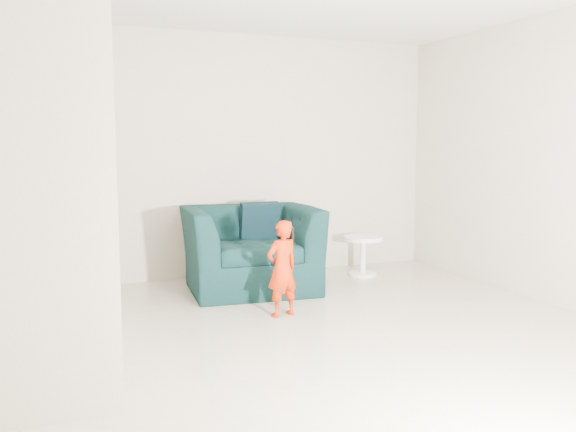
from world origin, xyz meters
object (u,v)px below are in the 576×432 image
object	(u,v)px
side_table	(363,249)
toddler	(282,268)
armchair	(250,248)
staircase	(25,226)

from	to	relation	value
side_table	toddler	bearing A→B (deg)	-140.42
toddler	side_table	xyz separation A→B (m)	(1.43, 1.19, -0.12)
armchair	staircase	world-z (taller)	staircase
side_table	staircase	xyz separation A→B (m)	(-3.45, -1.62, 0.64)
toddler	staircase	size ratio (longest dim) A/B	0.23
armchair	staircase	distance (m)	2.58
toddler	side_table	distance (m)	1.87
toddler	side_table	bearing A→B (deg)	-155.49
armchair	side_table	world-z (taller)	armchair
armchair	toddler	world-z (taller)	armchair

